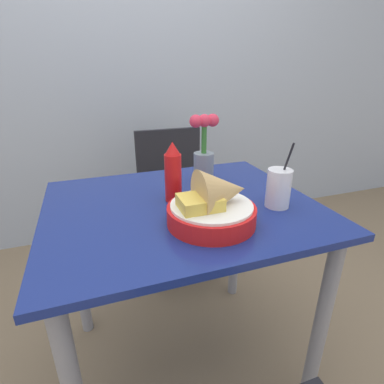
{
  "coord_description": "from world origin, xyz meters",
  "views": [
    {
      "loc": [
        -0.28,
        -0.9,
        1.19
      ],
      "look_at": [
        0.02,
        -0.05,
        0.82
      ],
      "focal_mm": 28.0,
      "sensor_mm": 36.0,
      "label": 1
    }
  ],
  "objects_px": {
    "food_basket": "(215,205)",
    "drink_cup": "(278,189)",
    "chair_far_window": "(173,188)",
    "flower_vase": "(204,154)",
    "ketchup_bottle": "(173,173)"
  },
  "relations": [
    {
      "from": "food_basket",
      "to": "drink_cup",
      "type": "xyz_separation_m",
      "value": [
        0.25,
        0.04,
        0.0
      ]
    },
    {
      "from": "chair_far_window",
      "to": "flower_vase",
      "type": "relative_size",
      "value": 3.1
    },
    {
      "from": "chair_far_window",
      "to": "flower_vase",
      "type": "distance_m",
      "value": 0.69
    },
    {
      "from": "food_basket",
      "to": "flower_vase",
      "type": "bearing_deg",
      "value": 74.27
    },
    {
      "from": "chair_far_window",
      "to": "flower_vase",
      "type": "xyz_separation_m",
      "value": [
        -0.04,
        -0.59,
        0.37
      ]
    },
    {
      "from": "drink_cup",
      "to": "food_basket",
      "type": "bearing_deg",
      "value": -170.8
    },
    {
      "from": "food_basket",
      "to": "ketchup_bottle",
      "type": "distance_m",
      "value": 0.22
    },
    {
      "from": "chair_far_window",
      "to": "ketchup_bottle",
      "type": "relative_size",
      "value": 4.07
    },
    {
      "from": "chair_far_window",
      "to": "food_basket",
      "type": "relative_size",
      "value": 3.21
    },
    {
      "from": "food_basket",
      "to": "flower_vase",
      "type": "height_order",
      "value": "flower_vase"
    },
    {
      "from": "food_basket",
      "to": "drink_cup",
      "type": "distance_m",
      "value": 0.25
    },
    {
      "from": "chair_far_window",
      "to": "food_basket",
      "type": "xyz_separation_m",
      "value": [
        -0.13,
        -0.91,
        0.31
      ]
    },
    {
      "from": "food_basket",
      "to": "ketchup_bottle",
      "type": "relative_size",
      "value": 1.27
    },
    {
      "from": "food_basket",
      "to": "drink_cup",
      "type": "height_order",
      "value": "drink_cup"
    },
    {
      "from": "chair_far_window",
      "to": "drink_cup",
      "type": "bearing_deg",
      "value": -82.06
    }
  ]
}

